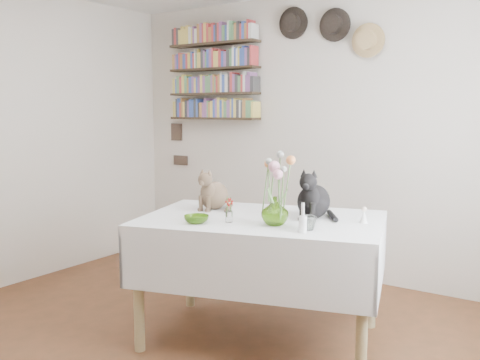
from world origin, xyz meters
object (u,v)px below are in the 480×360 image
Objects in this scene: dining_table at (262,248)px; tabby_cat at (214,188)px; black_cat at (314,192)px; flower_vase at (275,211)px; bookshelf_unit at (214,73)px.

tabby_cat is at bearing 170.56° from dining_table.
black_cat is (0.27, 0.19, 0.36)m from dining_table.
bookshelf_unit is (-1.62, 1.57, 0.95)m from flower_vase.
black_cat reaches higher than dining_table.
bookshelf_unit is at bearing 124.58° from tabby_cat.
tabby_cat is 0.29× the size of bookshelf_unit.
black_cat reaches higher than flower_vase.
bookshelf_unit is (-1.44, 1.42, 1.24)m from dining_table.
black_cat is at bearing 34.34° from dining_table.
black_cat is 1.91× the size of flower_vase.
flower_vase is at bearing -21.47° from tabby_cat.
black_cat is 0.33× the size of bookshelf_unit.
dining_table is 10.07× the size of flower_vase.
bookshelf_unit reaches higher than dining_table.
dining_table is 2.37m from bookshelf_unit.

